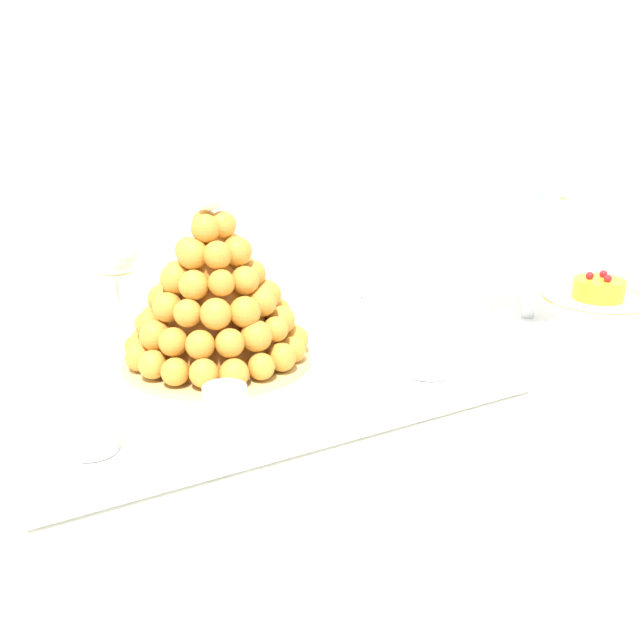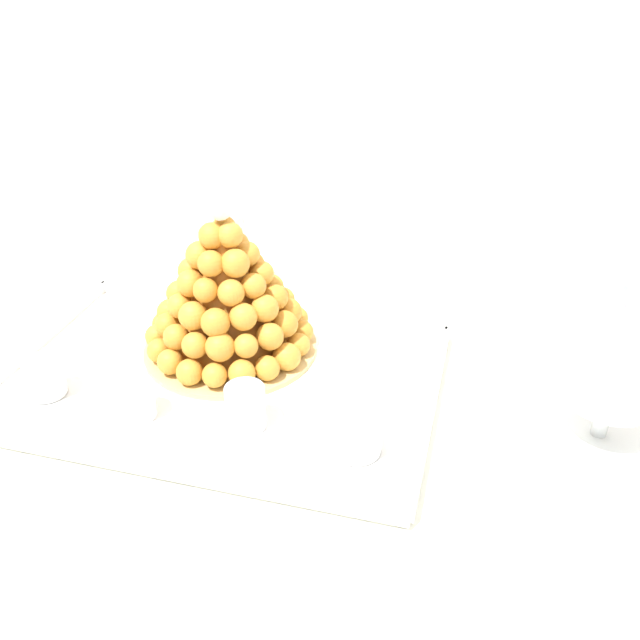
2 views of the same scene
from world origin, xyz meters
name	(u,v)px [view 1 (image 1 of 2)]	position (x,y,z in m)	size (l,w,h in m)	color
backdrop_wall	(163,17)	(0.00, 0.84, 1.25)	(4.80, 0.10, 2.50)	silver
buffet_table	(362,428)	(0.00, 0.00, 0.62)	(1.35, 0.98, 0.73)	brown
serving_tray	(249,381)	(-0.18, 0.00, 0.74)	(0.61, 0.41, 0.02)	white
croquembouche	(215,297)	(-0.19, 0.07, 0.84)	(0.26, 0.26, 0.25)	tan
dessert_cup_left	(91,430)	(-0.40, -0.10, 0.76)	(0.05, 0.05, 0.05)	silver
dessert_cup_mid_left	(225,407)	(-0.26, -0.11, 0.76)	(0.05, 0.05, 0.05)	silver
dessert_cup_centre	(330,372)	(-0.11, -0.09, 0.77)	(0.05, 0.05, 0.06)	silver
dessert_cup_mid_right	(429,356)	(0.04, -0.10, 0.76)	(0.06, 0.06, 0.05)	silver
macaron_goblet	(534,245)	(0.33, 0.01, 0.86)	(0.11, 0.11, 0.22)	white
fruit_tart_plate	(598,295)	(0.52, 0.03, 0.75)	(0.20, 0.20, 0.06)	white
wine_glass	(114,258)	(-0.28, 0.27, 0.86)	(0.08, 0.08, 0.17)	silver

